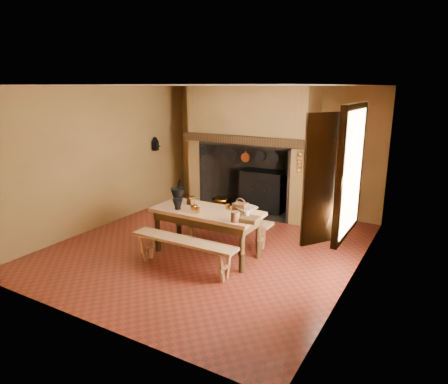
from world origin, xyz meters
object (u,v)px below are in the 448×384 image
(work_table, at_px, (207,217))
(coffee_grinder, at_px, (191,201))
(iron_range, at_px, (264,190))
(mixing_bowl, at_px, (247,209))
(wicker_basket, at_px, (240,207))
(bench_front, at_px, (184,247))

(work_table, xyz_separation_m, coffee_grinder, (-0.42, 0.14, 0.19))
(iron_range, height_order, work_table, iron_range)
(mixing_bowl, relative_size, wicker_basket, 1.40)
(iron_range, distance_m, mixing_bowl, 2.67)
(mixing_bowl, bearing_deg, coffee_grinder, -173.93)
(coffee_grinder, bearing_deg, mixing_bowl, 15.43)
(work_table, distance_m, coffee_grinder, 0.48)
(work_table, xyz_separation_m, mixing_bowl, (0.62, 0.25, 0.17))
(wicker_basket, bearing_deg, iron_range, 107.51)
(iron_range, bearing_deg, mixing_bowl, -71.71)
(mixing_bowl, bearing_deg, wicker_basket, -177.12)
(work_table, height_order, wicker_basket, wicker_basket)
(coffee_grinder, distance_m, mixing_bowl, 1.04)
(iron_range, xyz_separation_m, mixing_bowl, (0.83, -2.51, 0.35))
(bench_front, relative_size, coffee_grinder, 10.82)
(work_table, relative_size, mixing_bowl, 5.61)
(iron_range, distance_m, wicker_basket, 2.64)
(iron_range, bearing_deg, wicker_basket, -74.22)
(work_table, relative_size, coffee_grinder, 11.07)
(iron_range, height_order, wicker_basket, iron_range)
(coffee_grinder, relative_size, mixing_bowl, 0.51)
(mixing_bowl, xyz_separation_m, wicker_basket, (-0.12, -0.01, 0.03))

